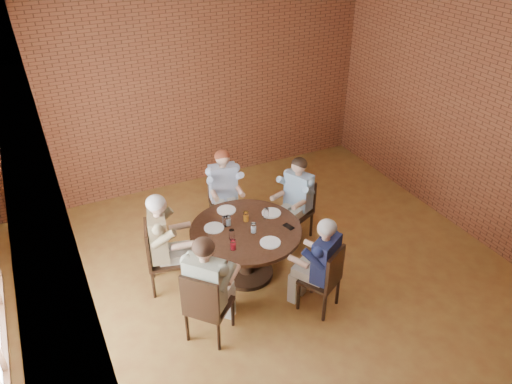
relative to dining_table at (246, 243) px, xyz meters
name	(u,v)px	position (x,y,z in m)	size (l,w,h in m)	color
floor	(285,303)	(0.20, -0.73, -0.53)	(7.00, 7.00, 0.00)	olive
ceiling	(296,30)	(0.20, -0.73, 2.87)	(7.00, 7.00, 0.00)	silver
wall_back	(185,90)	(0.20, 2.77, 1.17)	(7.00, 7.00, 0.00)	brown
wall_right	(501,134)	(3.45, -0.73, 1.17)	(7.00, 7.00, 0.00)	brown
ceiling_beam	(12,82)	(-2.25, -0.73, 2.74)	(0.22, 6.90, 0.26)	black
dining_table	(246,243)	(0.00, 0.00, 0.00)	(1.45, 1.45, 0.75)	black
chair_a	(299,206)	(1.09, 0.49, -0.02)	(0.55, 0.55, 0.93)	black
diner_a	(296,200)	(1.01, 0.46, 0.13)	(0.52, 0.64, 1.31)	teal
chair_b	(223,198)	(0.18, 1.19, -0.02)	(0.48, 0.48, 0.93)	black
diner_b	(224,192)	(0.17, 1.11, 0.13)	(0.52, 0.64, 1.32)	#A0AFCC
chair_c	(158,255)	(-1.11, 0.27, -0.01)	(0.55, 0.55, 0.97)	black
diner_c	(165,243)	(-1.02, 0.25, 0.17)	(0.56, 0.69, 1.39)	brown
chair_d	(205,305)	(-0.89, -0.84, 0.00)	(0.65, 0.65, 0.98)	black
diner_d	(208,288)	(-0.82, -0.77, 0.17)	(0.57, 0.70, 1.40)	tan
chair_e	(326,278)	(0.59, -1.02, -0.02)	(0.57, 0.57, 0.93)	black
diner_e	(321,265)	(0.54, -0.95, 0.13)	(0.52, 0.64, 1.32)	#161C3F
plate_a	(271,213)	(0.47, 0.18, 0.23)	(0.26, 0.26, 0.01)	white
plate_b	(226,210)	(-0.06, 0.51, 0.23)	(0.26, 0.26, 0.01)	white
plate_c	(214,228)	(-0.36, 0.20, 0.23)	(0.26, 0.26, 0.01)	white
plate_d	(270,242)	(0.15, -0.40, 0.23)	(0.26, 0.26, 0.01)	white
glass_a	(266,213)	(0.36, 0.12, 0.29)	(0.07, 0.07, 0.14)	white
glass_b	(246,217)	(0.08, 0.17, 0.29)	(0.07, 0.07, 0.14)	white
glass_c	(225,221)	(-0.21, 0.18, 0.29)	(0.07, 0.07, 0.14)	white
glass_d	(228,220)	(-0.17, 0.18, 0.29)	(0.07, 0.07, 0.14)	white
glass_e	(232,235)	(-0.25, -0.12, 0.29)	(0.07, 0.07, 0.14)	white
glass_f	(233,245)	(-0.32, -0.32, 0.29)	(0.07, 0.07, 0.14)	white
glass_g	(253,228)	(0.06, -0.10, 0.29)	(0.07, 0.07, 0.14)	white
smartphone	(289,227)	(0.52, -0.20, 0.23)	(0.08, 0.15, 0.01)	black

